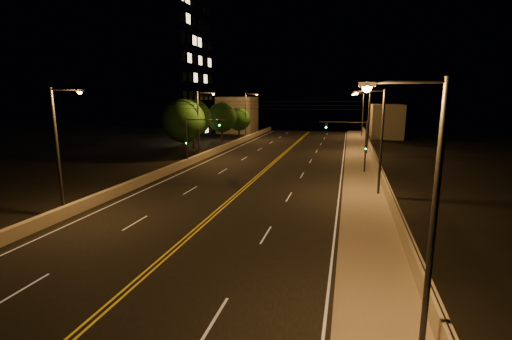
% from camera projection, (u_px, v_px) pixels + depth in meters
% --- Properties ---
extents(ground, '(160.00, 160.00, 0.00)m').
position_uv_depth(ground, '(87.00, 325.00, 13.82)').
color(ground, black).
rests_on(ground, ground).
extents(road, '(18.00, 120.00, 0.02)m').
position_uv_depth(road, '(240.00, 192.00, 32.85)').
color(road, black).
rests_on(road, ground).
extents(sidewalk, '(3.60, 120.00, 0.30)m').
position_uv_depth(sidewalk, '(366.00, 199.00, 30.26)').
color(sidewalk, gray).
rests_on(sidewalk, ground).
extents(curb, '(0.14, 120.00, 0.15)m').
position_uv_depth(curb, '(343.00, 198.00, 30.72)').
color(curb, gray).
rests_on(curb, ground).
extents(parapet_wall, '(0.30, 120.00, 1.00)m').
position_uv_depth(parapet_wall, '(388.00, 192.00, 29.74)').
color(parapet_wall, '#A79C8B').
rests_on(parapet_wall, sidewalk).
extents(jersey_barrier, '(0.45, 120.00, 0.85)m').
position_uv_depth(jersey_barrier, '(140.00, 181.00, 35.10)').
color(jersey_barrier, '#A79C8B').
rests_on(jersey_barrier, ground).
extents(distant_building_right, '(6.00, 10.00, 6.71)m').
position_uv_depth(distant_building_right, '(386.00, 121.00, 75.39)').
color(distant_building_right, gray).
rests_on(distant_building_right, ground).
extents(distant_building_left, '(8.00, 8.00, 8.17)m').
position_uv_depth(distant_building_left, '(237.00, 115.00, 85.66)').
color(distant_building_left, gray).
rests_on(distant_building_left, ground).
extents(parapet_rail, '(0.06, 120.00, 0.06)m').
position_uv_depth(parapet_rail, '(389.00, 186.00, 29.63)').
color(parapet_rail, black).
rests_on(parapet_rail, parapet_wall).
extents(lane_markings, '(17.32, 116.00, 0.00)m').
position_uv_depth(lane_markings, '(239.00, 192.00, 32.78)').
color(lane_markings, silver).
rests_on(lane_markings, road).
extents(streetlight_0, '(2.55, 0.28, 8.95)m').
position_uv_depth(streetlight_0, '(425.00, 203.00, 11.34)').
color(streetlight_0, '#2D2D33').
rests_on(streetlight_0, ground).
extents(streetlight_1, '(2.55, 0.28, 8.95)m').
position_uv_depth(streetlight_1, '(378.00, 136.00, 30.38)').
color(streetlight_1, '#2D2D33').
rests_on(streetlight_1, ground).
extents(streetlight_2, '(2.55, 0.28, 8.95)m').
position_uv_depth(streetlight_2, '(366.00, 119.00, 52.48)').
color(streetlight_2, '#2D2D33').
rests_on(streetlight_2, ground).
extents(streetlight_3, '(2.55, 0.28, 8.95)m').
position_uv_depth(streetlight_3, '(361.00, 112.00, 75.49)').
color(streetlight_3, '#2D2D33').
rests_on(streetlight_3, ground).
extents(streetlight_4, '(2.55, 0.28, 8.95)m').
position_uv_depth(streetlight_4, '(60.00, 144.00, 25.24)').
color(streetlight_4, '#2D2D33').
rests_on(streetlight_4, ground).
extents(streetlight_5, '(2.55, 0.28, 8.95)m').
position_uv_depth(streetlight_5, '(200.00, 121.00, 48.76)').
color(streetlight_5, '#2D2D33').
rests_on(streetlight_5, ground).
extents(streetlight_6, '(2.55, 0.28, 8.95)m').
position_uv_depth(streetlight_6, '(247.00, 113.00, 70.98)').
color(streetlight_6, '#2D2D33').
rests_on(streetlight_6, ground).
extents(traffic_signal_right, '(5.11, 0.31, 5.82)m').
position_uv_depth(traffic_signal_right, '(356.00, 140.00, 39.92)').
color(traffic_signal_right, '#2D2D33').
rests_on(traffic_signal_right, ground).
extents(traffic_signal_left, '(5.11, 0.31, 5.82)m').
position_uv_depth(traffic_signal_left, '(195.00, 136.00, 44.37)').
color(traffic_signal_left, '#2D2D33').
rests_on(traffic_signal_left, ground).
extents(overhead_wires, '(22.00, 0.03, 0.83)m').
position_uv_depth(overhead_wires, '(264.00, 105.00, 40.43)').
color(overhead_wires, black).
extents(building_tower, '(24.00, 15.00, 27.69)m').
position_uv_depth(building_tower, '(139.00, 70.00, 70.77)').
color(building_tower, gray).
rests_on(building_tower, ground).
extents(tree_0, '(5.90, 5.90, 7.99)m').
position_uv_depth(tree_0, '(184.00, 121.00, 50.45)').
color(tree_0, black).
rests_on(tree_0, ground).
extents(tree_1, '(5.81, 5.81, 7.87)m').
position_uv_depth(tree_1, '(193.00, 118.00, 59.34)').
color(tree_1, black).
rests_on(tree_1, ground).
extents(tree_2, '(5.36, 5.36, 7.26)m').
position_uv_depth(tree_2, '(222.00, 117.00, 67.25)').
color(tree_2, black).
rests_on(tree_2, ground).
extents(tree_3, '(4.54, 4.54, 6.16)m').
position_uv_depth(tree_3, '(239.00, 119.00, 72.92)').
color(tree_3, black).
rests_on(tree_3, ground).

